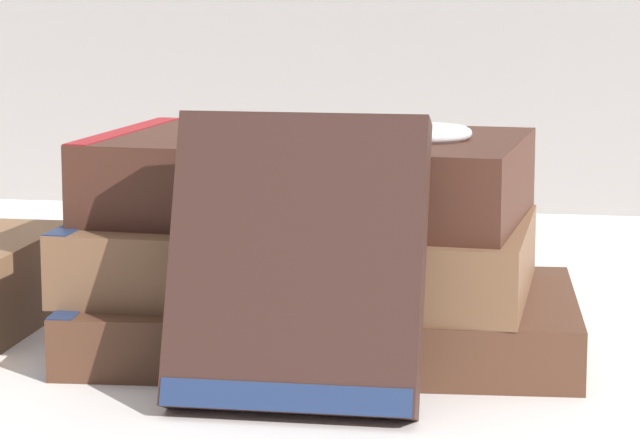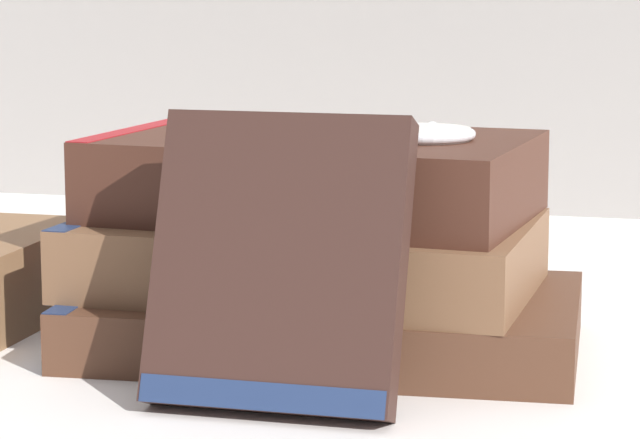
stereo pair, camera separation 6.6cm
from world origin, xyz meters
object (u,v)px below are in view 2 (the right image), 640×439
object	(u,v)px
book_leaning_front	(278,274)
book_flat_middle	(297,254)
pocket_watch	(423,134)
book_flat_bottom	(318,320)
book_flat_top	(306,176)
reading_glasses	(297,274)

from	to	relation	value
book_leaning_front	book_flat_middle	bearing A→B (deg)	101.43
book_flat_middle	pocket_watch	distance (m)	0.09
book_flat_bottom	book_flat_top	bearing A→B (deg)	120.16
book_flat_middle	reading_glasses	bearing A→B (deg)	107.01
reading_glasses	book_flat_middle	bearing A→B (deg)	-70.37
book_flat_top	book_leaning_front	bearing A→B (deg)	-75.96
book_flat_top	pocket_watch	distance (m)	0.06
book_leaning_front	book_flat_top	bearing A→B (deg)	99.50
book_flat_top	reading_glasses	world-z (taller)	book_flat_top
book_flat_top	book_leaning_front	xyz separation A→B (m)	(0.02, -0.12, -0.03)
book_leaning_front	pocket_watch	size ratio (longest dim) A/B	2.31
book_leaning_front	pocket_watch	world-z (taller)	book_leaning_front
book_flat_bottom	book_leaning_front	size ratio (longest dim) A/B	2.01
book_flat_bottom	book_flat_middle	distance (m)	0.04
book_flat_bottom	reading_glasses	xyz separation A→B (m)	(-0.06, 0.17, -0.01)
book_leaning_front	pocket_watch	xyz separation A→B (m)	(0.04, 0.11, 0.05)
book_flat_bottom	reading_glasses	world-z (taller)	book_flat_bottom
book_leaning_front	pocket_watch	distance (m)	0.13
book_flat_top	reading_glasses	size ratio (longest dim) A/B	2.21
pocket_watch	book_leaning_front	bearing A→B (deg)	-109.75
pocket_watch	book_flat_middle	bearing A→B (deg)	-171.45
book_flat_middle	reading_glasses	world-z (taller)	book_flat_middle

